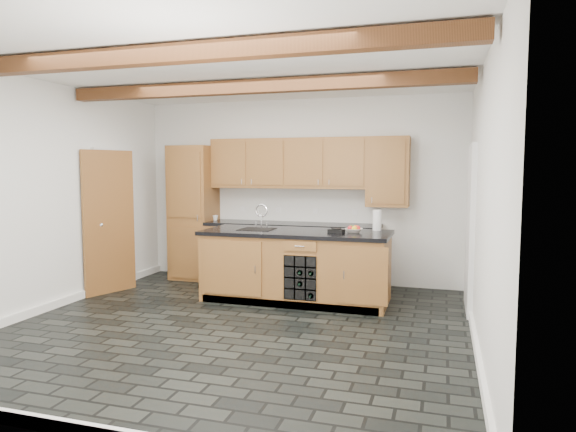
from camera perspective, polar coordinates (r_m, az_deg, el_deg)
name	(u,v)px	position (r m, az deg, el deg)	size (l,w,h in m)	color
ground	(238,327)	(5.83, -5.61, -12.13)	(5.00, 5.00, 0.00)	black
room_shell	(247,187)	(6.10, -4.57, 3.22)	(5.01, 5.00, 5.00)	white
back_cabinetry	(271,219)	(7.83, -1.95, -0.33)	(3.65, 0.62, 2.20)	#9C6932
island	(296,266)	(6.80, 0.92, -5.56)	(2.48, 0.96, 0.93)	#9C6932
faucet	(258,227)	(6.95, -3.38, -1.17)	(0.45, 0.40, 0.34)	black
kitchen_scale	(336,231)	(6.55, 5.39, -1.62)	(0.22, 0.15, 0.06)	black
fruit_bowl	(354,230)	(6.60, 7.32, -1.60)	(0.22, 0.22, 0.05)	beige
fruit_cluster	(354,228)	(6.60, 7.33, -1.35)	(0.16, 0.17, 0.07)	red
paper_towel	(377,220)	(6.87, 9.87, -0.47)	(0.11, 0.11, 0.27)	white
mug	(215,218)	(8.18, -8.09, -0.20)	(0.09, 0.09, 0.08)	white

